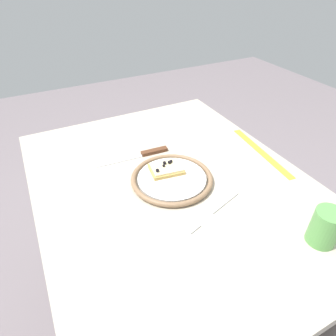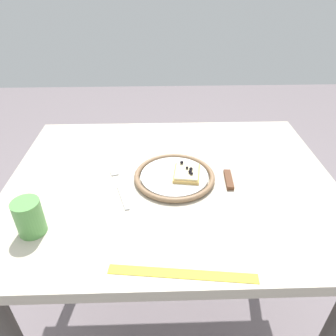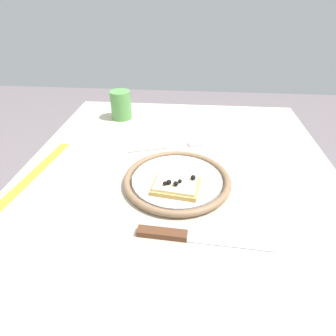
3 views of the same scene
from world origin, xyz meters
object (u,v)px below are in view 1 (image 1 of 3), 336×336
object	(u,v)px
plate	(172,178)
pizza_slice_near	(166,168)
dining_table	(173,209)
cup	(325,227)
knife	(145,154)
measuring_tape	(261,152)
fork	(213,211)

from	to	relation	value
plate	pizza_slice_near	bearing A→B (deg)	4.83
dining_table	cup	xyz separation A→B (m)	(-0.34, -0.21, 0.15)
plate	knife	world-z (taller)	plate
measuring_tape	pizza_slice_near	bearing A→B (deg)	90.36
dining_table	cup	bearing A→B (deg)	-149.05
pizza_slice_near	cup	size ratio (longest dim) A/B	1.17
pizza_slice_near	cup	distance (m)	0.44
pizza_slice_near	knife	distance (m)	0.13
dining_table	fork	world-z (taller)	fork
knife	measuring_tape	distance (m)	0.39
pizza_slice_near	knife	bearing A→B (deg)	6.57
pizza_slice_near	measuring_tape	size ratio (longest dim) A/B	0.34
dining_table	measuring_tape	bearing A→B (deg)	-88.37
knife	fork	world-z (taller)	knife
dining_table	fork	bearing A→B (deg)	-165.98
fork	cup	size ratio (longest dim) A/B	2.17
pizza_slice_near	plate	bearing A→B (deg)	-175.17
cup	pizza_slice_near	bearing A→B (deg)	28.06
plate	fork	size ratio (longest dim) A/B	1.22
knife	cup	distance (m)	0.56
dining_table	measuring_tape	size ratio (longest dim) A/B	3.08
plate	measuring_tape	world-z (taller)	plate
fork	dining_table	bearing A→B (deg)	14.02
dining_table	knife	xyz separation A→B (m)	(0.17, 0.02, 0.11)
dining_table	knife	bearing A→B (deg)	5.32
knife	measuring_tape	world-z (taller)	knife
fork	plate	bearing A→B (deg)	12.71
dining_table	fork	size ratio (longest dim) A/B	4.92
plate	cup	distance (m)	0.41
dining_table	plate	bearing A→B (deg)	-10.27
cup	plate	bearing A→B (deg)	30.11
knife	measuring_tape	bearing A→B (deg)	-114.36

